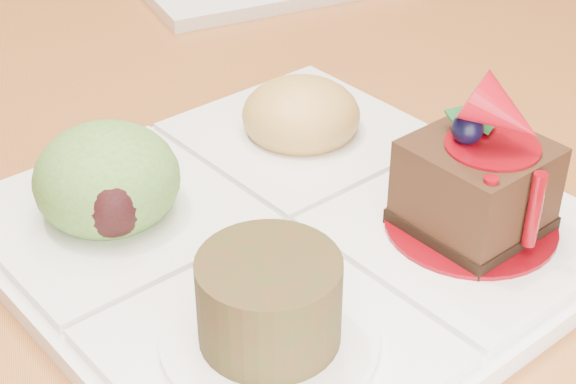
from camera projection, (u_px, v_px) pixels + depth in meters
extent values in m
plane|color=#503117|center=(138.00, 348.00, 1.49)|extent=(6.00, 6.00, 0.00)
cube|color=#321C10|center=(515.00, 109.00, 1.30)|extent=(0.53, 0.53, 0.04)
cylinder|color=#321C10|center=(511.00, 335.00, 1.22)|extent=(0.03, 0.03, 0.41)
cylinder|color=#321C10|center=(483.00, 155.00, 1.63)|extent=(0.03, 0.03, 0.41)
cylinder|color=#321C10|center=(344.00, 223.00, 1.45)|extent=(0.03, 0.03, 0.41)
cube|color=white|center=(288.00, 236.00, 0.49)|extent=(0.38, 0.38, 0.01)
cube|color=white|center=(469.00, 231.00, 0.48)|extent=(0.18, 0.18, 0.01)
cube|color=white|center=(270.00, 347.00, 0.40)|extent=(0.18, 0.18, 0.01)
cube|color=white|center=(112.00, 214.00, 0.49)|extent=(0.18, 0.18, 0.01)
cube|color=white|center=(301.00, 134.00, 0.56)|extent=(0.18, 0.18, 0.01)
cylinder|color=#6B040B|center=(470.00, 225.00, 0.47)|extent=(0.09, 0.09, 0.00)
cube|color=black|center=(471.00, 220.00, 0.47)|extent=(0.09, 0.09, 0.01)
cube|color=#331F0E|center=(477.00, 180.00, 0.46)|extent=(0.08, 0.08, 0.04)
cylinder|color=#6B040B|center=(482.00, 144.00, 0.45)|extent=(0.05, 0.05, 0.00)
sphere|color=black|center=(467.00, 129.00, 0.44)|extent=(0.02, 0.02, 0.02)
cone|color=#A50A17|center=(505.00, 115.00, 0.43)|extent=(0.05, 0.05, 0.04)
cube|color=#134F20|center=(477.00, 121.00, 0.45)|extent=(0.02, 0.02, 0.01)
cube|color=#134F20|center=(462.00, 121.00, 0.45)|extent=(0.01, 0.02, 0.01)
cylinder|color=#6B040B|center=(485.00, 218.00, 0.43)|extent=(0.01, 0.01, 0.05)
cylinder|color=#6B040B|center=(534.00, 210.00, 0.43)|extent=(0.01, 0.01, 0.04)
cylinder|color=#6B040B|center=(413.00, 183.00, 0.46)|extent=(0.01, 0.01, 0.04)
cylinder|color=white|center=(270.00, 339.00, 0.40)|extent=(0.10, 0.10, 0.00)
cylinder|color=#402112|center=(269.00, 300.00, 0.39)|extent=(0.06, 0.06, 0.04)
cylinder|color=#4B2110|center=(269.00, 273.00, 0.38)|extent=(0.05, 0.05, 0.00)
ellipsoid|color=#61983D|center=(107.00, 179.00, 0.48)|extent=(0.08, 0.08, 0.06)
ellipsoid|color=black|center=(113.00, 206.00, 0.46)|extent=(0.04, 0.03, 0.04)
ellipsoid|color=#B77E42|center=(301.00, 115.00, 0.56)|extent=(0.08, 0.08, 0.05)
cube|color=#D3650F|center=(318.00, 100.00, 0.56)|extent=(0.02, 0.02, 0.02)
cube|color=#356F18|center=(284.00, 99.00, 0.57)|extent=(0.02, 0.02, 0.02)
cube|color=#D3650F|center=(283.00, 111.00, 0.55)|extent=(0.02, 0.02, 0.02)
cube|color=#356F18|center=(313.00, 115.00, 0.54)|extent=(0.02, 0.02, 0.02)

